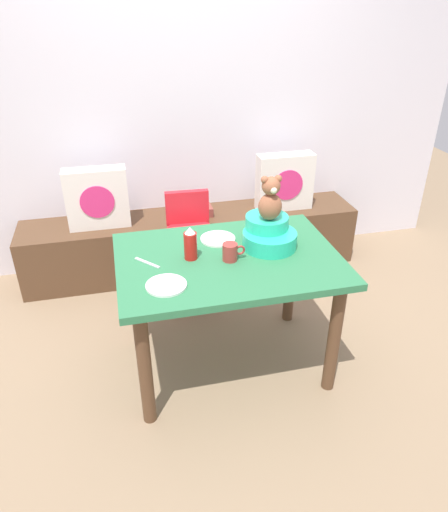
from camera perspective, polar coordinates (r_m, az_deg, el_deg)
The scene contains 15 objects.
ground_plane at distance 2.97m, azimuth 0.46°, elevation -12.61°, with size 8.00×8.00×0.00m, color #8C7256.
back_wall at distance 3.69m, azimuth -5.14°, elevation 18.56°, with size 4.40×0.10×2.60m, color silver.
window_bench at distance 3.79m, azimuth -3.79°, elevation 1.71°, with size 2.60×0.44×0.46m, color brown.
pillow_floral_left at distance 3.55m, azimuth -15.05°, elevation 6.73°, with size 0.44×0.15×0.44m.
pillow_floral_right at distance 3.77m, azimuth 7.33°, elevation 8.86°, with size 0.44×0.15×0.44m.
book_stack at distance 3.68m, azimuth -3.03°, elevation 5.45°, with size 0.20×0.14×0.07m, color brown.
dining_table at distance 2.59m, azimuth 0.52°, elevation -2.28°, with size 1.19×0.85×0.74m.
highchair at distance 3.26m, azimuth -4.10°, elevation 2.60°, with size 0.34×0.46×0.79m.
infant_seat_teal at distance 2.63m, azimuth 5.41°, elevation 2.69°, with size 0.30×0.33×0.16m.
teddy_bear at distance 2.54m, azimuth 5.63°, elevation 6.84°, with size 0.13×0.12×0.25m.
ketchup_bottle at distance 2.49m, azimuth -4.07°, elevation 1.46°, with size 0.07×0.07×0.18m.
coffee_mug at distance 2.48m, azimuth 0.86°, elevation 0.49°, with size 0.12×0.08×0.09m.
dinner_plate_near at distance 2.71m, azimuth -0.75°, elevation 2.08°, with size 0.20×0.20×0.01m, color white.
dinner_plate_far at distance 2.30m, azimuth -6.99°, elevation -3.53°, with size 0.20×0.20×0.01m, color white.
table_fork at distance 2.51m, azimuth -9.25°, elevation -0.80°, with size 0.02×0.17×0.01m, color silver.
Camera 1 is at (-0.54, -2.14, 1.99)m, focal length 33.16 mm.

